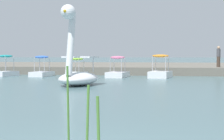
# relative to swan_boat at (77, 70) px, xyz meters

# --- Properties ---
(shore_bank_far) EXTENTS (112.81, 19.26, 0.60)m
(shore_bank_far) POSITION_rel_swan_boat_xyz_m (3.53, 18.81, -0.49)
(shore_bank_far) COLOR #6B665B
(shore_bank_far) RESTS_ON ground_plane
(swan_boat) EXTENTS (2.14, 3.26, 3.84)m
(swan_boat) POSITION_rel_swan_boat_xyz_m (0.00, 0.00, 0.00)
(swan_boat) COLOR white
(swan_boat) RESTS_ON ground_plane
(pedal_boat_orange) EXTENTS (1.59, 2.46, 1.55)m
(pedal_boat_orange) POSITION_rel_swan_boat_xyz_m (3.79, 7.04, -0.35)
(pedal_boat_orange) COLOR white
(pedal_boat_orange) RESTS_ON ground_plane
(pedal_boat_pink) EXTENTS (1.42, 2.22, 1.45)m
(pedal_boat_pink) POSITION_rel_swan_boat_xyz_m (0.90, 7.00, -0.38)
(pedal_boat_pink) COLOR white
(pedal_boat_pink) RESTS_ON ground_plane
(pedal_boat_lime) EXTENTS (1.16, 1.88, 1.34)m
(pedal_boat_lime) POSITION_rel_swan_boat_xyz_m (-1.97, 7.13, -0.36)
(pedal_boat_lime) COLOR white
(pedal_boat_lime) RESTS_ON ground_plane
(pedal_boat_blue) EXTENTS (1.37, 2.00, 1.47)m
(pedal_boat_blue) POSITION_rel_swan_boat_xyz_m (-4.60, 7.23, -0.37)
(pedal_boat_blue) COLOR white
(pedal_boat_blue) RESTS_ON ground_plane
(pedal_boat_teal) EXTENTS (1.47, 1.99, 1.53)m
(pedal_boat_teal) POSITION_rel_swan_boat_xyz_m (-7.34, 7.20, -0.30)
(pedal_boat_teal) COLOR white
(pedal_boat_teal) RESTS_ON ground_plane
(person_on_path) EXTENTS (0.30, 0.30, 1.59)m
(person_on_path) POSITION_rel_swan_boat_xyz_m (8.00, 11.11, 0.65)
(person_on_path) COLOR #47382D
(person_on_path) RESTS_ON shore_bank_far
(reed_clump_foreground) EXTENTS (2.80, 1.13, 1.37)m
(reed_clump_foreground) POSITION_rel_swan_boat_xyz_m (2.55, -12.77, -0.26)
(reed_clump_foreground) COLOR #4C7F33
(reed_clump_foreground) RESTS_ON ground_plane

